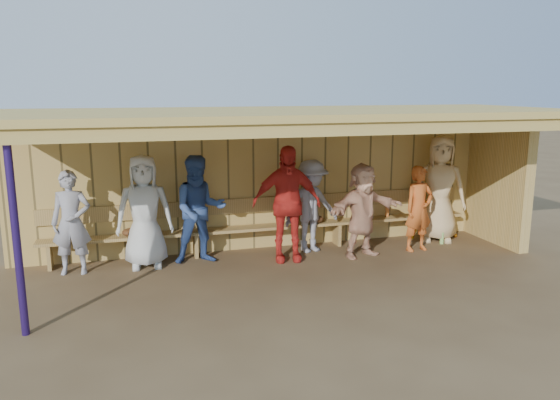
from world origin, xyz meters
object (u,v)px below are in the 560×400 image
object	(u,v)px
player_a	(71,223)
player_h	(439,189)
player_b	(144,211)
player_g	(419,209)
bench	(268,221)
player_e	(311,206)
player_c	(200,210)
player_d	(287,204)
player_f	(362,210)

from	to	relation	value
player_a	player_h	bearing A→B (deg)	7.52
player_b	player_h	world-z (taller)	player_h
player_a	player_g	xyz separation A→B (m)	(5.73, -0.38, -0.06)
player_b	bench	xyz separation A→B (m)	(2.12, 0.36, -0.38)
player_e	bench	xyz separation A→B (m)	(-0.69, 0.31, -0.28)
player_c	player_g	xyz separation A→B (m)	(3.77, -0.38, -0.14)
player_e	player_a	bearing A→B (deg)	168.43
player_d	player_e	bearing A→B (deg)	40.72
player_c	player_f	xyz separation A→B (m)	(2.68, -0.41, -0.09)
player_a	player_d	bearing A→B (deg)	2.24
player_b	bench	size ratio (longest dim) A/B	0.24
player_h	player_c	bearing A→B (deg)	-154.70
player_e	player_h	world-z (taller)	player_h
player_g	bench	distance (m)	2.65
player_b	player_f	distance (m)	3.58
player_f	player_g	xyz separation A→B (m)	(1.09, 0.03, -0.05)
player_a	player_g	bearing A→B (deg)	2.93
player_c	player_g	world-z (taller)	player_c
player_h	player_a	bearing A→B (deg)	-155.07
player_c	player_g	distance (m)	3.80
player_e	player_h	distance (m)	2.52
player_b	player_f	xyz separation A→B (m)	(3.55, -0.45, -0.10)
player_a	player_f	bearing A→B (deg)	1.64
player_f	player_c	bearing A→B (deg)	156.38
player_b	bench	world-z (taller)	player_b
player_g	bench	xyz separation A→B (m)	(-2.52, 0.77, -0.22)
player_c	player_h	world-z (taller)	player_h
player_c	player_e	world-z (taller)	player_c
player_f	bench	xyz separation A→B (m)	(-1.43, 0.81, -0.27)
player_c	bench	size ratio (longest dim) A/B	0.23
player_h	player_e	bearing A→B (deg)	-155.86
player_c	player_e	bearing A→B (deg)	1.86
player_d	player_f	distance (m)	1.31
player_h	bench	distance (m)	3.25
bench	player_a	bearing A→B (deg)	-173.00
player_a	player_d	world-z (taller)	player_d
player_b	player_d	distance (m)	2.28
player_b	player_h	distance (m)	5.33
player_a	player_e	size ratio (longest dim) A/B	1.00
player_b	player_h	bearing A→B (deg)	2.48
player_b	player_d	size ratio (longest dim) A/B	0.94
player_a	player_e	world-z (taller)	player_e
player_a	player_f	xyz separation A→B (m)	(4.64, -0.41, -0.01)
player_e	player_g	size ratio (longest dim) A/B	1.08
player_h	bench	bearing A→B (deg)	-161.30
player_b	player_g	xyz separation A→B (m)	(4.64, -0.42, -0.15)
player_b	player_a	bearing A→B (deg)	-176.18
player_d	player_f	world-z (taller)	player_d
player_c	bench	xyz separation A→B (m)	(1.25, 0.40, -0.36)
player_f	bench	distance (m)	1.67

